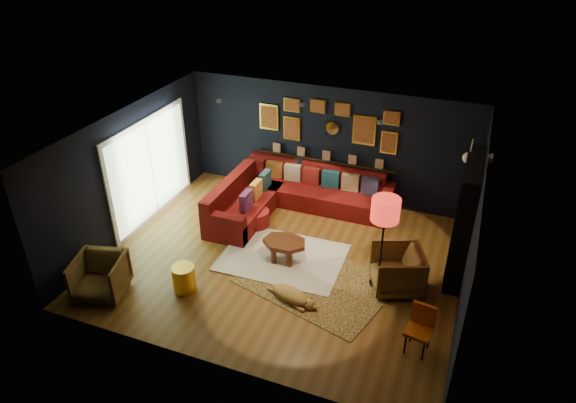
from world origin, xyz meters
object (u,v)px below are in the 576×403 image
(pouf, at_px, (257,218))
(floor_lamp, at_px, (385,213))
(sectional, at_px, (287,197))
(coffee_table, at_px, (285,245))
(gold_stool, at_px, (184,279))
(dog, at_px, (290,292))
(armchair_left, at_px, (100,275))
(orange_chair, at_px, (421,325))
(armchair_right, at_px, (397,268))

(pouf, height_order, floor_lamp, floor_lamp)
(sectional, height_order, coffee_table, sectional)
(coffee_table, distance_m, floor_lamp, 2.12)
(gold_stool, relative_size, dog, 0.49)
(pouf, bearing_deg, dog, -52.46)
(armchair_left, height_order, gold_stool, armchair_left)
(orange_chair, bearing_deg, pouf, 157.54)
(armchair_left, height_order, dog, armchair_left)
(coffee_table, distance_m, armchair_right, 2.12)
(armchair_right, distance_m, gold_stool, 3.72)
(armchair_right, bearing_deg, sectional, -144.85)
(pouf, height_order, dog, pouf)
(pouf, relative_size, dog, 0.51)
(sectional, xyz_separation_m, orange_chair, (3.37, -3.15, 0.14))
(orange_chair, bearing_deg, armchair_left, -163.38)
(orange_chair, bearing_deg, coffee_table, 162.85)
(armchair_left, distance_m, dog, 3.28)
(coffee_table, distance_m, dog, 1.16)
(pouf, bearing_deg, armchair_right, -17.20)
(sectional, xyz_separation_m, armchair_right, (2.78, -1.84, 0.11))
(orange_chair, bearing_deg, dog, -179.07)
(pouf, bearing_deg, coffee_table, -43.31)
(sectional, xyz_separation_m, dog, (1.17, -2.84, -0.15))
(armchair_left, relative_size, floor_lamp, 0.47)
(sectional, height_order, orange_chair, sectional)
(floor_lamp, bearing_deg, sectional, 143.05)
(pouf, bearing_deg, armchair_left, -118.31)
(armchair_left, height_order, armchair_right, armchair_right)
(pouf, xyz_separation_m, floor_lamp, (2.80, -0.98, 1.28))
(armchair_right, xyz_separation_m, floor_lamp, (-0.31, -0.02, 1.05))
(armchair_right, bearing_deg, orange_chair, 3.31)
(pouf, xyz_separation_m, dog, (1.50, -1.96, -0.03))
(orange_chair, distance_m, dog, 2.24)
(pouf, xyz_separation_m, armchair_left, (-1.60, -2.98, 0.21))
(gold_stool, xyz_separation_m, orange_chair, (4.03, 0.10, 0.21))
(gold_stool, bearing_deg, sectional, 78.53)
(coffee_table, xyz_separation_m, floor_lamp, (1.81, -0.04, 1.11))
(armchair_left, bearing_deg, orange_chair, -7.75)
(coffee_table, relative_size, floor_lamp, 0.50)
(dog, bearing_deg, armchair_right, 49.70)
(pouf, bearing_deg, sectional, 69.39)
(gold_stool, bearing_deg, floor_lamp, 23.95)
(orange_chair, bearing_deg, armchair_right, 123.60)
(pouf, xyz_separation_m, gold_stool, (-0.33, -2.37, 0.05))
(pouf, relative_size, gold_stool, 1.04)
(armchair_right, distance_m, orange_chair, 1.44)
(armchair_left, bearing_deg, coffee_table, 22.83)
(gold_stool, xyz_separation_m, dog, (1.83, 0.41, -0.08))
(armchair_left, distance_m, floor_lamp, 4.96)
(coffee_table, distance_m, armchair_left, 3.30)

